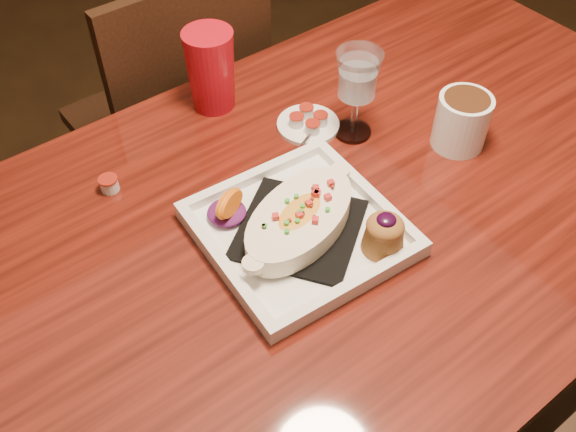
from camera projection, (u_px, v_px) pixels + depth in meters
floor at (328, 397)px, 1.66m from camera, size 7.00×7.00×0.00m
table at (345, 232)px, 1.18m from camera, size 1.50×0.90×0.75m
chair_far at (178, 121)px, 1.62m from camera, size 0.42×0.42×0.93m
plate at (305, 225)px, 1.02m from camera, size 0.32×0.32×0.08m
coffee_mug at (463, 118)px, 1.16m from camera, size 0.13×0.10×0.10m
goblet at (358, 80)px, 1.13m from camera, size 0.08×0.08×0.17m
saucer at (309, 123)px, 1.22m from camera, size 0.12×0.12×0.08m
creamer_loose at (109, 184)px, 1.11m from camera, size 0.03×0.03×0.03m
red_tumbler at (211, 70)px, 1.22m from camera, size 0.10×0.10×0.16m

